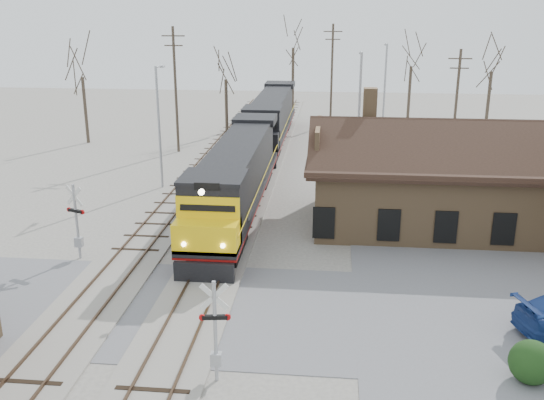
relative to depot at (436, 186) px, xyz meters
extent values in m
plane|color=#A8A297|center=(-11.99, -12.00, -2.41)|extent=(140.00, 140.00, 0.00)
cube|color=slate|center=(-11.99, -12.00, -2.39)|extent=(60.00, 9.00, 0.03)
cube|color=#A8A297|center=(-11.99, 3.00, -2.35)|extent=(3.40, 90.00, 0.12)
cube|color=#473323|center=(-12.71, 3.00, -2.24)|extent=(0.08, 90.00, 0.14)
cube|color=#473323|center=(-11.27, 3.00, -2.24)|extent=(0.08, 90.00, 0.14)
cube|color=#A8A297|center=(-16.49, 3.00, -2.35)|extent=(3.40, 90.00, 0.12)
cube|color=#473323|center=(-17.21, 3.00, -2.24)|extent=(0.08, 90.00, 0.14)
cube|color=#473323|center=(-15.77, 3.00, -2.24)|extent=(0.08, 90.00, 0.14)
cube|color=olive|center=(0.01, 0.00, -0.41)|extent=(14.00, 8.00, 4.00)
cube|color=black|center=(0.01, 0.00, 1.69)|extent=(15.20, 9.20, 0.30)
cube|color=black|center=(0.01, -2.30, 2.69)|extent=(15.00, 4.71, 2.66)
cube|color=black|center=(0.01, 2.30, 2.69)|extent=(15.00, 4.71, 2.66)
cube|color=olive|center=(-3.99, 1.50, 4.39)|extent=(0.80, 0.80, 2.20)
cube|color=black|center=(-11.99, -5.78, -1.84)|extent=(2.57, 4.11, 1.03)
cube|color=black|center=(-11.99, 7.59, -1.84)|extent=(2.57, 4.11, 1.03)
cube|color=black|center=(-11.99, 0.90, -1.02)|extent=(3.08, 20.56, 0.36)
cube|color=maroon|center=(-11.99, 0.90, -1.24)|extent=(3.10, 20.56, 0.12)
cube|color=black|center=(-11.99, 2.19, 0.58)|extent=(2.67, 14.91, 2.88)
cube|color=black|center=(-11.99, -6.71, 0.58)|extent=(3.08, 2.88, 2.88)
cube|color=yellow|center=(-11.99, -8.45, -0.30)|extent=(3.08, 1.85, 1.44)
cube|color=black|center=(-11.99, -9.48, -1.84)|extent=(2.88, 0.25, 1.03)
cylinder|color=#FFF2CC|center=(-11.99, -9.40, 2.12)|extent=(0.29, 0.10, 0.29)
cube|color=black|center=(-11.99, 15.28, -1.84)|extent=(2.57, 4.11, 1.03)
cube|color=black|center=(-11.99, 28.65, -1.84)|extent=(2.57, 4.11, 1.03)
cube|color=black|center=(-11.99, 21.97, -1.02)|extent=(3.08, 20.56, 0.36)
cube|color=maroon|center=(-11.99, 21.97, -1.24)|extent=(3.10, 20.56, 0.12)
cube|color=black|center=(-11.99, 23.25, 0.58)|extent=(2.67, 14.91, 2.88)
cube|color=black|center=(-11.99, 14.36, 0.58)|extent=(3.08, 2.88, 2.88)
cube|color=black|center=(-11.99, 12.61, -0.30)|extent=(3.08, 1.85, 1.44)
cube|color=black|center=(-11.99, 11.59, -1.84)|extent=(2.88, 0.25, 1.03)
cylinder|color=#A5A8AD|center=(-9.94, -17.07, -0.49)|extent=(0.13, 0.13, 3.83)
cube|color=silver|center=(-9.94, -17.07, 0.85)|extent=(1.00, 0.17, 1.00)
cube|color=silver|center=(-9.94, -17.07, 0.85)|extent=(1.00, 0.17, 1.00)
cube|color=black|center=(-9.94, -17.07, 0.08)|extent=(0.87, 0.26, 0.14)
cylinder|color=#B20C0C|center=(-10.37, -17.12, 0.08)|extent=(0.24, 0.11, 0.23)
cylinder|color=#B20C0C|center=(-9.52, -17.01, 0.08)|extent=(0.24, 0.11, 0.23)
cube|color=#A5A8AD|center=(-9.94, -17.07, -1.55)|extent=(0.38, 0.29, 0.48)
cylinder|color=#A5A8AD|center=(-19.06, -7.13, -0.40)|extent=(0.14, 0.14, 4.01)
cube|color=silver|center=(-19.06, -7.13, 1.00)|extent=(1.00, 0.41, 1.05)
cube|color=silver|center=(-19.06, -7.13, 1.00)|extent=(1.00, 0.41, 1.05)
cube|color=black|center=(-19.06, -7.13, 0.20)|extent=(0.90, 0.46, 0.15)
cylinder|color=#B20C0C|center=(-18.64, -7.29, 0.20)|extent=(0.25, 0.16, 0.24)
cylinder|color=#B20C0C|center=(-19.48, -6.97, 0.20)|extent=(0.25, 0.16, 0.24)
cube|color=#A5A8AD|center=(-19.06, -7.13, -1.50)|extent=(0.40, 0.30, 0.50)
sphere|color=black|center=(0.96, -16.03, -1.63)|extent=(1.56, 1.56, 1.56)
cylinder|color=#A5A8AD|center=(-18.33, 5.95, 1.90)|extent=(0.18, 0.18, 8.62)
cylinder|color=#A5A8AD|center=(-18.33, 6.85, 6.11)|extent=(0.12, 1.80, 0.12)
cube|color=#A5A8AD|center=(-18.33, 7.65, 6.01)|extent=(0.25, 0.50, 0.12)
cylinder|color=#A5A8AD|center=(-4.30, 8.89, 2.31)|extent=(0.18, 0.18, 9.44)
cylinder|color=#A5A8AD|center=(-4.30, 9.79, 6.94)|extent=(0.12, 1.80, 0.12)
cube|color=#A5A8AD|center=(-4.30, 10.59, 6.84)|extent=(0.25, 0.50, 0.12)
cylinder|color=#A5A8AD|center=(-1.49, 22.12, 2.22)|extent=(0.18, 0.18, 9.26)
cylinder|color=#A5A8AD|center=(-1.49, 23.02, 6.75)|extent=(0.12, 1.80, 0.12)
cube|color=#A5A8AD|center=(-1.49, 23.82, 6.65)|extent=(0.25, 0.50, 0.12)
cylinder|color=#382D23|center=(-19.93, 17.03, 3.04)|extent=(0.24, 0.24, 10.89)
cube|color=#382D23|center=(-19.93, 17.03, 7.68)|extent=(2.00, 0.10, 0.10)
cube|color=#382D23|center=(-19.93, 17.03, 6.88)|extent=(1.60, 0.10, 0.10)
cylinder|color=#382D23|center=(-6.45, 31.23, 2.96)|extent=(0.24, 0.24, 10.73)
cube|color=#382D23|center=(-6.45, 31.23, 7.52)|extent=(2.00, 0.10, 0.10)
cube|color=#382D23|center=(-6.45, 31.23, 6.72)|extent=(1.60, 0.10, 0.10)
cylinder|color=#382D23|center=(4.46, 18.96, 2.11)|extent=(0.24, 0.24, 9.04)
cube|color=#382D23|center=(4.46, 18.96, 5.83)|extent=(2.00, 0.10, 0.10)
cube|color=#382D23|center=(4.46, 18.96, 5.03)|extent=(1.60, 0.10, 0.10)
cylinder|color=#382D23|center=(-29.47, 19.81, 0.70)|extent=(0.32, 0.32, 6.21)
cylinder|color=#382D23|center=(-16.99, 25.55, 0.33)|extent=(0.32, 0.32, 5.47)
cylinder|color=#382D23|center=(-10.96, 36.04, 1.56)|extent=(0.32, 0.32, 7.93)
cylinder|color=#382D23|center=(2.04, 32.54, 0.75)|extent=(0.32, 0.32, 6.31)
cylinder|color=#382D23|center=(8.70, 25.21, 0.88)|extent=(0.32, 0.32, 6.58)
camera|label=1|loc=(-6.16, -35.10, 10.18)|focal=40.00mm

